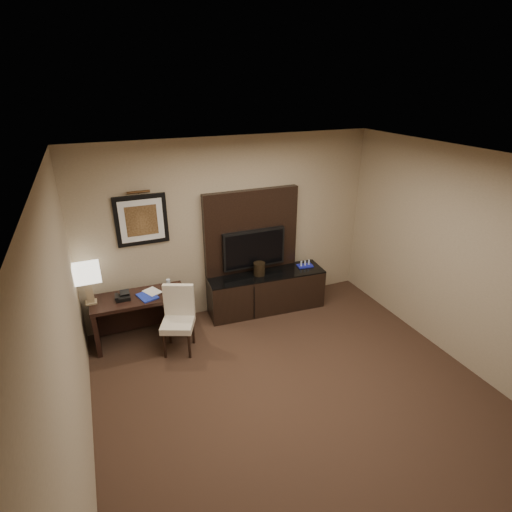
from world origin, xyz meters
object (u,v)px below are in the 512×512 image
desk (141,317)px  desk_phone (123,296)px  table_lamp (88,285)px  credenza (266,291)px  desk_chair (178,324)px  water_bottle (168,285)px  minibar_tray (305,264)px  ice_bucket (259,269)px  tv (254,249)px

desk → desk_phone: size_ratio=6.72×
table_lamp → credenza: bearing=-0.3°
desk_chair → water_bottle: (0.01, 0.51, 0.33)m
water_bottle → minibar_tray: size_ratio=0.68×
desk → table_lamp: bearing=176.3°
desk → desk_phone: bearing=-177.6°
water_bottle → desk_chair: bearing=-90.7°
desk_chair → desk_phone: size_ratio=4.55×
ice_bucket → desk_chair: bearing=-159.0°
tv → minibar_tray: tv is taller
desk → desk_chair: 0.66m
credenza → tv: size_ratio=1.84×
credenza → desk: bearing=-174.4°
tv → water_bottle: 1.41m
desk → ice_bucket: 1.87m
desk_phone → water_bottle: water_bottle is taller
tv → ice_bucket: bearing=-77.8°
desk → credenza: 1.95m
tv → desk_chair: bearing=-153.6°
desk_chair → desk_phone: (-0.62, 0.50, 0.30)m
ice_bucket → tv: bearing=102.2°
tv → desk_chair: size_ratio=1.17×
desk_chair → ice_bucket: bearing=44.5°
credenza → minibar_tray: minibar_tray is taller
table_lamp → desk_phone: (0.40, -0.06, -0.22)m
table_lamp → desk: bearing=-5.9°
tv → desk_phone: tv is taller
credenza → tv: tv is taller
desk_phone → tv: bearing=8.3°
credenza → table_lamp: table_lamp is taller
desk_chair → table_lamp: 1.27m
water_bottle → desk: bearing=-178.2°
desk → water_bottle: 0.60m
minibar_tray → table_lamp: bearing=179.6°
desk → table_lamp: (-0.60, 0.06, 0.60)m
desk_chair → table_lamp: size_ratio=1.63×
desk → tv: tv is taller
desk → credenza: size_ratio=0.69×
tv → water_bottle: (-1.37, -0.18, -0.26)m
desk_phone → water_bottle: (0.62, 0.01, 0.04)m
credenza → water_bottle: 1.59m
desk_chair → ice_bucket: size_ratio=4.24×
credenza → desk_chair: size_ratio=2.15×
ice_bucket → desk: bearing=-178.5°
credenza → desk_phone: desk_phone is taller
credenza → table_lamp: bearing=-176.1°
desk_chair → table_lamp: table_lamp is taller
credenza → desk_chair: (-1.53, -0.55, 0.11)m
desk_chair → desk_phone: bearing=164.7°
credenza → minibar_tray: (0.68, -0.01, 0.36)m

